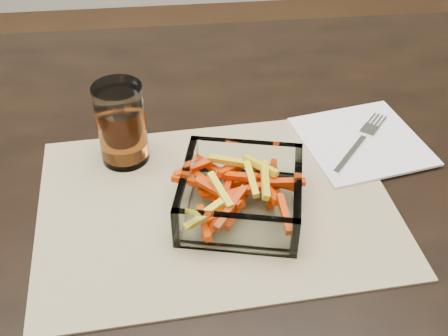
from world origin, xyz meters
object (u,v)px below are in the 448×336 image
at_px(dining_table, 235,212).
at_px(fork, 361,140).
at_px(glass_bowl, 241,196).
at_px(tumbler, 122,127).

height_order(dining_table, fork, fork).
height_order(glass_bowl, tumbler, tumbler).
bearing_deg(glass_bowl, dining_table, 86.73).
xyz_separation_m(tumbler, fork, (0.34, -0.00, -0.05)).
bearing_deg(dining_table, glass_bowl, -93.27).
bearing_deg(tumbler, glass_bowl, -39.99).
distance_m(dining_table, fork, 0.21).
xyz_separation_m(dining_table, glass_bowl, (-0.00, -0.09, 0.11)).
relative_size(glass_bowl, fork, 1.30).
relative_size(glass_bowl, tumbler, 1.51).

